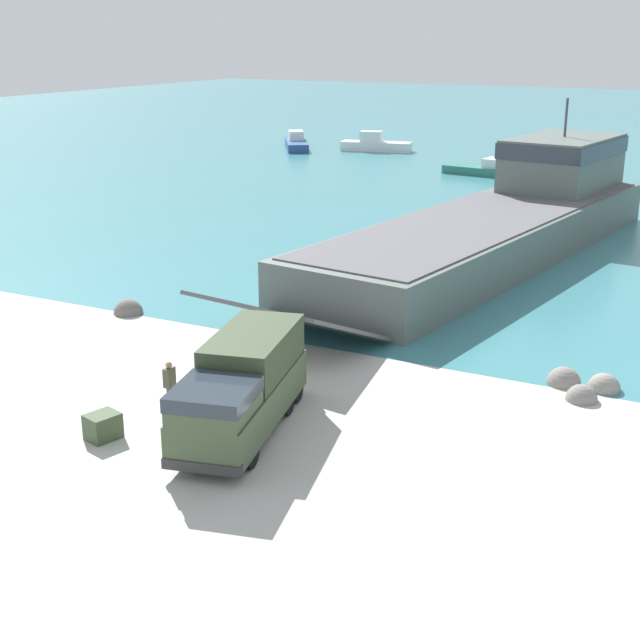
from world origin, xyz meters
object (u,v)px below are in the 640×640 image
object	(u,v)px
moored_boat_c	(375,145)
cargo_crate	(103,426)
moored_boat_a	(296,143)
landing_craft	(507,215)
soldier_on_ramp	(170,382)
military_truck	(242,387)
moored_boat_b	(493,170)

from	to	relation	value
moored_boat_c	cargo_crate	bearing A→B (deg)	6.32
moored_boat_a	moored_boat_c	xyz separation A→B (m)	(8.48, 1.96, 0.07)
landing_craft	soldier_on_ramp	world-z (taller)	landing_craft
landing_craft	moored_boat_c	xyz separation A→B (m)	(-24.97, 37.48, -1.33)
soldier_on_ramp	moored_boat_c	distance (m)	68.83
moored_boat_a	cargo_crate	xyz separation A→B (m)	(29.49, -66.21, -0.21)
moored_boat_c	military_truck	bearing A→B (deg)	9.71
moored_boat_a	moored_boat_b	size ratio (longest dim) A/B	0.92
moored_boat_b	moored_boat_c	bearing A→B (deg)	64.23
moored_boat_b	moored_boat_c	world-z (taller)	moored_boat_c
moored_boat_c	cargo_crate	size ratio (longest dim) A/B	7.81
landing_craft	cargo_crate	distance (m)	30.99
moored_boat_a	cargo_crate	bearing A→B (deg)	81.99
military_truck	moored_boat_c	size ratio (longest dim) A/B	0.98
soldier_on_ramp	moored_boat_a	bearing A→B (deg)	112.26
landing_craft	military_truck	xyz separation A→B (m)	(-0.37, -28.25, -0.50)
landing_craft	moored_boat_a	distance (m)	48.81
landing_craft	moored_boat_a	xyz separation A→B (m)	(-33.45, 35.52, -1.41)
moored_boat_b	cargo_crate	distance (m)	57.76
soldier_on_ramp	moored_boat_c	bearing A→B (deg)	105.16
military_truck	moored_boat_c	world-z (taller)	military_truck
moored_boat_a	landing_craft	bearing A→B (deg)	101.26
landing_craft	military_truck	bearing A→B (deg)	-82.66
moored_boat_b	moored_boat_a	bearing A→B (deg)	78.24
soldier_on_ramp	moored_boat_a	size ratio (longest dim) A/B	0.21
moored_boat_a	cargo_crate	distance (m)	72.48
moored_boat_b	moored_boat_c	xyz separation A→B (m)	(-16.08, 10.62, 0.19)
military_truck	moored_boat_a	distance (m)	71.84
military_truck	soldier_on_ramp	world-z (taller)	military_truck
soldier_on_ramp	moored_boat_c	xyz separation A→B (m)	(-21.53, 65.37, -0.30)
soldier_on_ramp	moored_boat_b	size ratio (longest dim) A/B	0.20
moored_boat_a	moored_boat_c	bearing A→B (deg)	160.99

